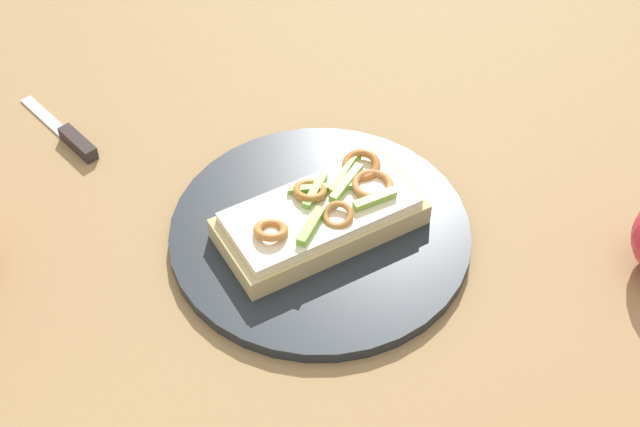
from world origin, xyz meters
TOP-DOWN VIEW (x-y plane):
  - ground_plane at (0.00, 0.00)m, footprint 2.00×2.00m
  - plate at (0.00, 0.00)m, footprint 0.26×0.26m
  - sandwich at (-0.00, -0.00)m, footprint 0.18×0.18m
  - knife at (0.27, -0.05)m, footprint 0.11×0.07m

SIDE VIEW (x-z plane):
  - ground_plane at x=0.00m, z-range 0.00..0.00m
  - knife at x=0.27m, z-range 0.00..0.01m
  - plate at x=0.00m, z-range 0.00..0.01m
  - sandwich at x=0.00m, z-range 0.01..0.05m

